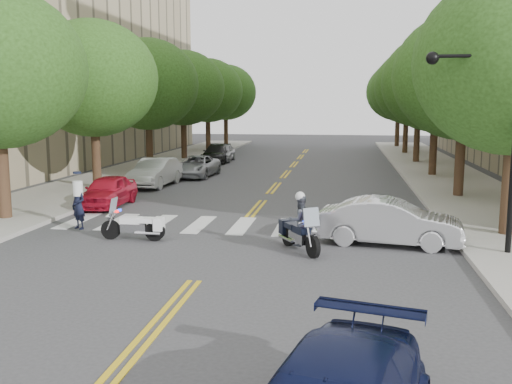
% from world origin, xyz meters
% --- Properties ---
extents(ground, '(140.00, 140.00, 0.00)m').
position_xyz_m(ground, '(0.00, 0.00, 0.00)').
color(ground, '#38383A').
rests_on(ground, ground).
extents(sidewalk_left, '(5.00, 60.00, 0.15)m').
position_xyz_m(sidewalk_left, '(-9.50, 22.00, 0.07)').
color(sidewalk_left, '#9E9991').
rests_on(sidewalk_left, ground).
extents(sidewalk_right, '(5.00, 60.00, 0.15)m').
position_xyz_m(sidewalk_right, '(9.50, 22.00, 0.07)').
color(sidewalk_right, '#9E9991').
rests_on(sidewalk_right, ground).
extents(tree_l_1, '(6.40, 6.40, 8.45)m').
position_xyz_m(tree_l_1, '(-8.80, 14.00, 5.55)').
color(tree_l_1, '#382316').
rests_on(tree_l_1, ground).
extents(tree_l_2, '(6.40, 6.40, 8.45)m').
position_xyz_m(tree_l_2, '(-8.80, 22.00, 5.55)').
color(tree_l_2, '#382316').
rests_on(tree_l_2, ground).
extents(tree_l_3, '(6.40, 6.40, 8.45)m').
position_xyz_m(tree_l_3, '(-8.80, 30.00, 5.55)').
color(tree_l_3, '#382316').
rests_on(tree_l_3, ground).
extents(tree_l_4, '(6.40, 6.40, 8.45)m').
position_xyz_m(tree_l_4, '(-8.80, 38.00, 5.55)').
color(tree_l_4, '#382316').
rests_on(tree_l_4, ground).
extents(tree_l_5, '(6.40, 6.40, 8.45)m').
position_xyz_m(tree_l_5, '(-8.80, 46.00, 5.55)').
color(tree_l_5, '#382316').
rests_on(tree_l_5, ground).
extents(tree_r_1, '(6.40, 6.40, 8.45)m').
position_xyz_m(tree_r_1, '(8.80, 14.00, 5.55)').
color(tree_r_1, '#382316').
rests_on(tree_r_1, ground).
extents(tree_r_2, '(6.40, 6.40, 8.45)m').
position_xyz_m(tree_r_2, '(8.80, 22.00, 5.55)').
color(tree_r_2, '#382316').
rests_on(tree_r_2, ground).
extents(tree_r_3, '(6.40, 6.40, 8.45)m').
position_xyz_m(tree_r_3, '(8.80, 30.00, 5.55)').
color(tree_r_3, '#382316').
rests_on(tree_r_3, ground).
extents(tree_r_4, '(6.40, 6.40, 8.45)m').
position_xyz_m(tree_r_4, '(8.80, 38.00, 5.55)').
color(tree_r_4, '#382316').
rests_on(tree_r_4, ground).
extents(tree_r_5, '(6.40, 6.40, 8.45)m').
position_xyz_m(tree_r_5, '(8.80, 46.00, 5.55)').
color(tree_r_5, '#382316').
rests_on(tree_r_5, ground).
extents(traffic_signal_pole, '(2.82, 0.42, 6.00)m').
position_xyz_m(traffic_signal_pole, '(7.72, 3.50, 3.72)').
color(traffic_signal_pole, black).
rests_on(traffic_signal_pole, ground).
extents(motorcycle_police, '(1.38, 1.98, 1.78)m').
position_xyz_m(motorcycle_police, '(2.29, 3.33, 0.79)').
color(motorcycle_police, black).
rests_on(motorcycle_police, ground).
extents(motorcycle_parked, '(2.10, 0.46, 1.36)m').
position_xyz_m(motorcycle_parked, '(-2.87, 3.88, 0.47)').
color(motorcycle_parked, black).
rests_on(motorcycle_parked, ground).
extents(officer_standing, '(0.70, 0.62, 1.62)m').
position_xyz_m(officer_standing, '(-5.50, 5.18, 0.81)').
color(officer_standing, black).
rests_on(officer_standing, ground).
extents(convertible, '(4.53, 2.16, 1.43)m').
position_xyz_m(convertible, '(5.01, 4.50, 0.72)').
color(convertible, silver).
rests_on(convertible, ground).
extents(parked_car_a, '(1.68, 3.94, 1.33)m').
position_xyz_m(parked_car_a, '(-6.30, 9.50, 0.66)').
color(parked_car_a, red).
rests_on(parked_car_a, ground).
extents(parked_car_b, '(1.73, 4.55, 1.48)m').
position_xyz_m(parked_car_b, '(-6.30, 15.70, 0.74)').
color(parked_car_b, silver).
rests_on(parked_car_b, ground).
extents(parked_car_c, '(2.27, 4.61, 1.26)m').
position_xyz_m(parked_car_c, '(-5.20, 19.93, 0.63)').
color(parked_car_c, '#A0A1A7').
rests_on(parked_car_c, ground).
extents(parked_car_d, '(2.12, 4.65, 1.32)m').
position_xyz_m(parked_car_d, '(-5.89, 28.50, 0.66)').
color(parked_car_d, black).
rests_on(parked_car_d, ground).
extents(parked_car_e, '(1.77, 4.04, 1.35)m').
position_xyz_m(parked_car_e, '(-5.63, 29.50, 0.68)').
color(parked_car_e, '#A0A1A6').
rests_on(parked_car_e, ground).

